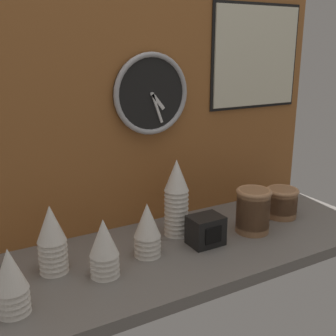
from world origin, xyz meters
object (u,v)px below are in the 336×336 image
object	(u,v)px
bowl_stack_far_right	(282,202)
napkin_dispenser	(206,230)
cup_stack_center_left	(104,248)
cup_stack_center_right	(176,198)
cup_stack_left	(52,239)
wall_clock	(151,94)
cup_stack_far_left	(11,281)
cup_stack_center	(147,230)
bowl_stack_right	(253,210)
menu_board	(256,57)

from	to	relation	value
bowl_stack_far_right	napkin_dispenser	bearing A→B (deg)	-172.61
cup_stack_center_left	bowl_stack_far_right	distance (cm)	80.58
cup_stack_center_right	napkin_dispenser	bearing A→B (deg)	-68.59
cup_stack_left	wall_clock	distance (cm)	62.73
cup_stack_center_left	wall_clock	distance (cm)	59.74
cup_stack_center_right	bowl_stack_far_right	bearing A→B (deg)	-8.50
cup_stack_far_left	napkin_dispenser	world-z (taller)	cup_stack_far_left
bowl_stack_far_right	wall_clock	xyz separation A→B (cm)	(-48.41, 21.49, 44.26)
bowl_stack_far_right	cup_stack_left	bearing A→B (deg)	178.47
cup_stack_far_left	wall_clock	bearing A→B (deg)	30.14
cup_stack_left	cup_stack_center	world-z (taller)	cup_stack_left
cup_stack_left	bowl_stack_far_right	bearing A→B (deg)	-1.53
wall_clock	napkin_dispenser	bearing A→B (deg)	-75.23
cup_stack_center_right	bowl_stack_right	bearing A→B (deg)	-25.21
cup_stack_left	cup_stack_far_left	distance (cm)	21.70
cup_stack_left	bowl_stack_right	distance (cm)	73.56
wall_clock	bowl_stack_far_right	bearing A→B (deg)	-23.94
cup_stack_center	bowl_stack_far_right	size ratio (longest dim) A/B	1.40
wall_clock	menu_board	size ratio (longest dim) A/B	0.67
cup_stack_left	cup_stack_far_left	world-z (taller)	cup_stack_left
menu_board	bowl_stack_right	bearing A→B (deg)	-127.85
bowl_stack_right	wall_clock	size ratio (longest dim) A/B	0.56
bowl_stack_right	napkin_dispenser	bearing A→B (deg)	179.89
wall_clock	napkin_dispenser	xyz separation A→B (cm)	(7.08, -26.86, -45.45)
bowl_stack_right	cup_stack_center_right	bearing A→B (deg)	154.79
bowl_stack_far_right	wall_clock	distance (cm)	69.03
wall_clock	menu_board	xyz separation A→B (cm)	(49.99, 0.89, 12.59)
cup_stack_left	bowl_stack_far_right	distance (cm)	93.26
cup_stack_center	napkin_dispenser	xyz separation A→B (cm)	(21.61, -2.84, -4.04)
wall_clock	napkin_dispenser	size ratio (longest dim) A/B	2.54
menu_board	cup_stack_center_left	bearing A→B (deg)	-159.86
cup_stack_far_left	bowl_stack_far_right	distance (cm)	108.91
cup_stack_center	bowl_stack_far_right	bearing A→B (deg)	2.30
cup_stack_center_left	cup_stack_center	world-z (taller)	same
wall_clock	menu_board	bearing A→B (deg)	1.02
cup_stack_left	wall_clock	size ratio (longest dim) A/B	0.73
bowl_stack_far_right	cup_stack_center_right	bearing A→B (deg)	171.50
wall_clock	cup_stack_far_left	bearing A→B (deg)	-149.86
cup_stack_center_right	cup_stack_far_left	size ratio (longest dim) A/B	1.56
bowl_stack_right	menu_board	world-z (taller)	menu_board
cup_stack_center	wall_clock	world-z (taller)	wall_clock
menu_board	cup_stack_left	bearing A→B (deg)	-168.13
napkin_dispenser	bowl_stack_far_right	bearing A→B (deg)	7.39
cup_stack_center	cup_stack_left	bearing A→B (deg)	170.58
cup_stack_center_left	cup_stack_center_right	size ratio (longest dim) A/B	0.64
cup_stack_left	menu_board	world-z (taller)	menu_board
napkin_dispenser	cup_stack_center_left	bearing A→B (deg)	-176.71
bowl_stack_far_right	bowl_stack_right	size ratio (longest dim) A/B	0.79
cup_stack_far_left	napkin_dispenser	xyz separation A→B (cm)	(66.74, 7.78, -4.04)
napkin_dispenser	cup_stack_far_left	bearing A→B (deg)	-173.35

